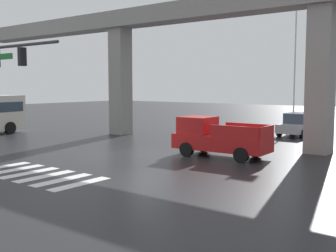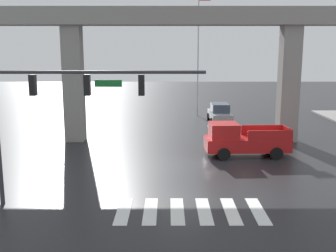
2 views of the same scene
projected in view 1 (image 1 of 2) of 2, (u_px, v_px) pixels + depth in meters
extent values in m
plane|color=#232326|center=(138.00, 155.00, 22.74)|extent=(120.00, 120.00, 0.00)
cube|color=silver|center=(1.00, 167.00, 19.34)|extent=(0.55, 2.80, 0.01)
cube|color=silver|center=(15.00, 170.00, 18.67)|extent=(0.55, 2.80, 0.01)
cube|color=silver|center=(29.00, 173.00, 18.00)|extent=(0.55, 2.80, 0.01)
cube|color=silver|center=(45.00, 176.00, 17.33)|extent=(0.55, 2.80, 0.01)
cube|color=silver|center=(62.00, 180.00, 16.67)|extent=(0.55, 2.80, 0.01)
cube|color=silver|center=(80.00, 184.00, 16.00)|extent=(0.55, 2.80, 0.01)
cube|color=gray|center=(204.00, 9.00, 27.06)|extent=(49.91, 1.82, 1.20)
cube|color=gray|center=(120.00, 82.00, 32.13)|extent=(1.30, 1.30, 8.12)
cube|color=gray|center=(320.00, 80.00, 22.89)|extent=(1.30, 1.30, 8.12)
cube|color=red|center=(221.00, 142.00, 22.01)|extent=(5.18, 2.13, 0.80)
cube|color=red|center=(198.00, 125.00, 22.75)|extent=(1.78, 1.82, 0.90)
cube|color=#3F5160|center=(190.00, 124.00, 23.02)|extent=(0.18, 1.67, 0.77)
cube|color=red|center=(234.00, 132.00, 20.57)|extent=(2.65, 0.22, 0.60)
cube|color=red|center=(248.00, 129.00, 22.00)|extent=(2.65, 0.22, 0.60)
cube|color=red|center=(267.00, 132.00, 20.51)|extent=(0.18, 1.75, 0.60)
cylinder|color=black|center=(187.00, 149.00, 22.21)|extent=(0.77, 0.31, 0.76)
cylinder|color=black|center=(204.00, 145.00, 23.69)|extent=(0.77, 0.31, 0.76)
cylinder|color=black|center=(241.00, 155.00, 20.41)|extent=(0.77, 0.31, 0.76)
cylinder|color=black|center=(256.00, 150.00, 21.88)|extent=(0.77, 0.31, 0.76)
cube|color=#2D3D4C|center=(14.00, 107.00, 34.24)|extent=(2.24, 0.41, 1.49)
cylinder|color=black|center=(10.00, 128.00, 32.42)|extent=(0.49, 1.00, 0.96)
cube|color=#A8AAAF|center=(297.00, 127.00, 31.27)|extent=(1.80, 4.32, 0.64)
cube|color=#384756|center=(298.00, 118.00, 31.28)|extent=(1.52, 2.25, 0.76)
cylinder|color=black|center=(302.00, 134.00, 29.72)|extent=(0.25, 0.64, 0.64)
cylinder|color=black|center=(279.00, 132.00, 30.76)|extent=(0.25, 0.64, 0.64)
cylinder|color=black|center=(315.00, 131.00, 31.84)|extent=(0.25, 0.64, 0.64)
cylinder|color=black|center=(292.00, 129.00, 32.88)|extent=(0.25, 0.64, 0.64)
cylinder|color=#38383D|center=(1.00, 47.00, 20.00)|extent=(8.60, 0.14, 0.14)
cube|color=black|center=(22.00, 57.00, 19.01)|extent=(0.24, 0.32, 0.84)
sphere|color=orange|center=(22.00, 57.00, 19.01)|extent=(0.17, 0.17, 0.17)
cube|color=#19722D|center=(6.00, 56.00, 19.82)|extent=(1.10, 0.04, 0.28)
cylinder|color=silver|center=(295.00, 60.00, 34.78)|extent=(0.12, 0.12, 11.86)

